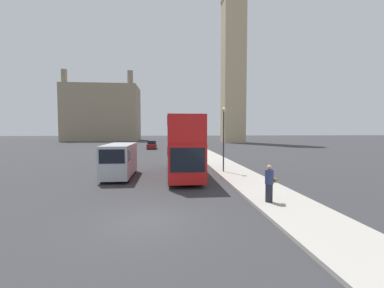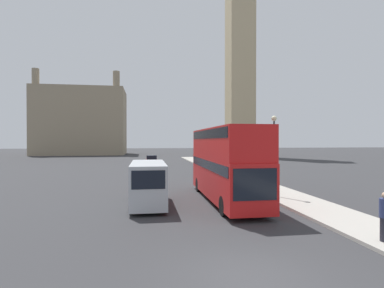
# 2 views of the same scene
# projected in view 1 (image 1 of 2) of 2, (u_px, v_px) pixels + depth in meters

# --- Properties ---
(ground_plane) EXTENTS (300.00, 300.00, 0.00)m
(ground_plane) POSITION_uv_depth(u_px,v_px,m) (146.00, 221.00, 10.32)
(ground_plane) COLOR #333335
(sidewalk_strip) EXTENTS (3.17, 120.00, 0.15)m
(sidewalk_strip) POSITION_uv_depth(u_px,v_px,m) (302.00, 214.00, 10.94)
(sidewalk_strip) COLOR #ADA89E
(sidewalk_strip) RESTS_ON ground_plane
(clock_tower) EXTENTS (6.47, 6.64, 57.63)m
(clock_tower) POSITION_uv_depth(u_px,v_px,m) (234.00, 38.00, 72.50)
(clock_tower) COLOR tan
(clock_tower) RESTS_ON ground_plane
(building_block_distant) EXTENTS (23.70, 14.75, 22.37)m
(building_block_distant) POSITION_uv_depth(u_px,v_px,m) (103.00, 113.00, 87.28)
(building_block_distant) COLOR gray
(building_block_distant) RESTS_ON ground_plane
(red_double_decker_bus) EXTENTS (2.45, 10.84, 4.65)m
(red_double_decker_bus) POSITION_uv_depth(u_px,v_px,m) (182.00, 143.00, 20.87)
(red_double_decker_bus) COLOR red
(red_double_decker_bus) RESTS_ON ground_plane
(white_van) EXTENTS (2.02, 5.67, 2.56)m
(white_van) POSITION_uv_depth(u_px,v_px,m) (120.00, 160.00, 19.69)
(white_van) COLOR #B2B7BC
(white_van) RESTS_ON ground_plane
(pedestrian) EXTENTS (0.56, 0.40, 1.82)m
(pedestrian) POSITION_uv_depth(u_px,v_px,m) (269.00, 183.00, 12.50)
(pedestrian) COLOR #23232D
(pedestrian) RESTS_ON sidewalk_strip
(street_lamp) EXTENTS (0.36, 0.36, 5.39)m
(street_lamp) POSITION_uv_depth(u_px,v_px,m) (224.00, 129.00, 21.49)
(street_lamp) COLOR #38383D
(street_lamp) RESTS_ON sidewalk_strip
(parked_sedan) EXTENTS (1.73, 4.35, 1.60)m
(parked_sedan) POSITION_uv_depth(u_px,v_px,m) (152.00, 145.00, 49.24)
(parked_sedan) COLOR maroon
(parked_sedan) RESTS_ON ground_plane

